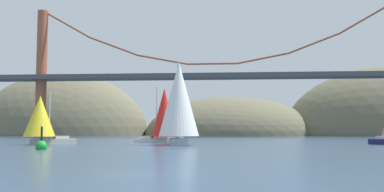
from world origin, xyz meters
The scene contains 8 objects.
ground_plane centered at (0.00, 0.00, 0.00)m, with size 360.00×360.00×0.00m, color #2D4760.
headland_center centered at (5.00, 135.00, 0.00)m, with size 59.59×44.00×26.91m, color #6B664C.
headland_left centered at (-55.00, 135.00, 0.00)m, with size 61.64×44.00×45.05m, color #6B664C.
suspension_bridge centered at (0.00, 95.00, 16.46)m, with size 127.67×6.00×34.40m.
sailboat_yellow_sail centered at (-20.21, 36.50, 3.39)m, with size 6.98×6.09×7.04m.
sailboat_white_mainsail centered at (-2.40, 36.56, 5.46)m, with size 5.93×9.35×10.93m.
sailboat_red_spinnaker centered at (-6.17, 49.33, 4.38)m, with size 7.38×4.95×8.65m.
channel_buoy centered at (-14.28, 23.06, 0.37)m, with size 1.10×1.10×2.64m.
Camera 1 is at (3.54, -18.27, 1.81)m, focal length 41.06 mm.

